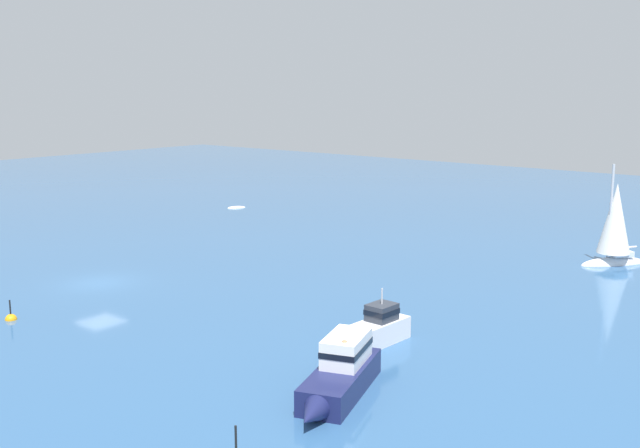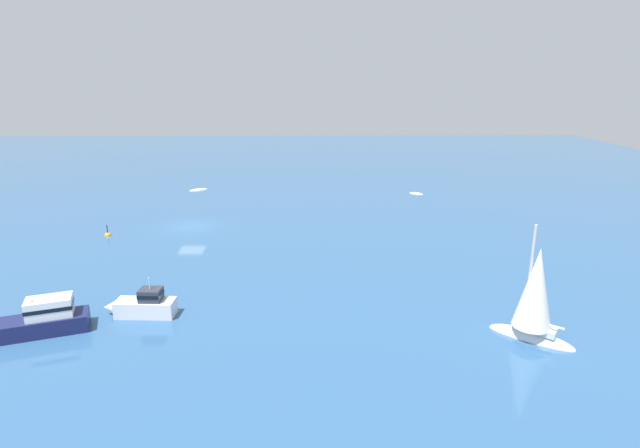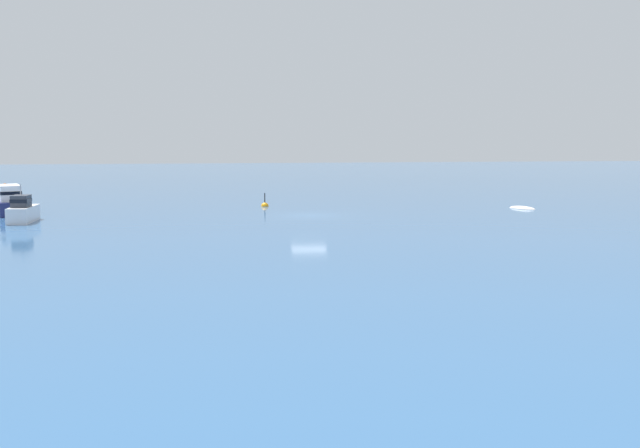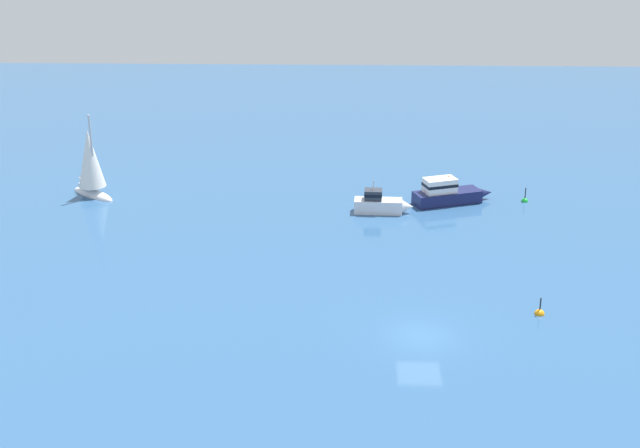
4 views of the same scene
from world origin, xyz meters
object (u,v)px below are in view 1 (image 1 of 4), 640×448
(powerboat, at_px, (373,330))
(channel_buoy, at_px, (11,319))
(powerboat_1, at_px, (340,373))
(sloop, at_px, (615,228))
(tender, at_px, (236,208))

(powerboat, distance_m, channel_buoy, 18.97)
(powerboat, xyz_separation_m, channel_buoy, (8.79, -16.80, -0.70))
(powerboat_1, height_order, sloop, sloop)
(tender, xyz_separation_m, channel_buoy, (33.10, 17.21, 0.01))
(powerboat, height_order, powerboat_1, powerboat)
(powerboat_1, relative_size, channel_buoy, 5.01)
(tender, height_order, sloop, sloop)
(powerboat, xyz_separation_m, powerboat_1, (5.45, 2.27, 0.14))
(powerboat_1, bearing_deg, tender, -148.89)
(tender, bearing_deg, powerboat_1, 81.94)
(tender, relative_size, sloop, 0.27)
(powerboat, relative_size, channel_buoy, 3.40)
(powerboat_1, bearing_deg, powerboat, -176.90)
(tender, distance_m, channel_buoy, 37.31)
(powerboat, height_order, sloop, sloop)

